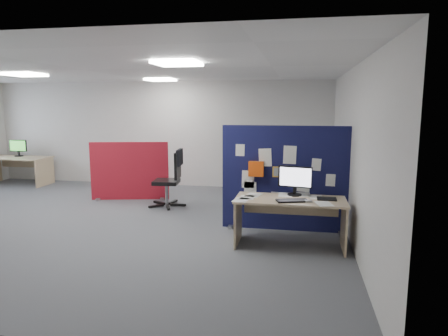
% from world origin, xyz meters
% --- Properties ---
extents(floor, '(9.00, 9.00, 0.00)m').
position_xyz_m(floor, '(0.00, 0.00, 0.00)').
color(floor, '#505257').
rests_on(floor, ground).
extents(ceiling, '(9.00, 7.00, 0.02)m').
position_xyz_m(ceiling, '(0.00, 0.00, 2.70)').
color(ceiling, white).
rests_on(ceiling, wall_back).
extents(wall_back, '(9.00, 0.02, 2.70)m').
position_xyz_m(wall_back, '(0.00, 3.50, 1.35)').
color(wall_back, silver).
rests_on(wall_back, floor).
extents(wall_right, '(0.02, 7.00, 2.70)m').
position_xyz_m(wall_right, '(4.50, 0.00, 1.35)').
color(wall_right, silver).
rests_on(wall_right, floor).
extents(ceiling_lights, '(4.10, 4.10, 0.04)m').
position_xyz_m(ceiling_lights, '(0.33, 0.67, 2.67)').
color(ceiling_lights, white).
rests_on(ceiling_lights, ceiling).
extents(navy_divider, '(2.14, 0.30, 1.77)m').
position_xyz_m(navy_divider, '(3.47, 0.18, 0.88)').
color(navy_divider, '#12103C').
rests_on(navy_divider, floor).
extents(main_desk, '(1.62, 0.72, 0.73)m').
position_xyz_m(main_desk, '(3.58, -0.57, 0.55)').
color(main_desk, tan).
rests_on(main_desk, floor).
extents(monitor_main, '(0.51, 0.22, 0.45)m').
position_xyz_m(monitor_main, '(3.64, -0.37, 0.98)').
color(monitor_main, black).
rests_on(monitor_main, main_desk).
extents(keyboard, '(0.48, 0.30, 0.02)m').
position_xyz_m(keyboard, '(3.61, -0.77, 0.74)').
color(keyboard, black).
rests_on(keyboard, main_desk).
extents(mouse, '(0.11, 0.09, 0.03)m').
position_xyz_m(mouse, '(3.84, -0.78, 0.74)').
color(mouse, gray).
rests_on(mouse, main_desk).
extents(paper_tray, '(0.28, 0.22, 0.01)m').
position_xyz_m(paper_tray, '(4.11, -0.54, 0.74)').
color(paper_tray, black).
rests_on(paper_tray, main_desk).
extents(red_divider, '(1.69, 0.44, 1.29)m').
position_xyz_m(red_divider, '(-0.01, 1.76, 0.64)').
color(red_divider, '#A71519').
rests_on(red_divider, floor).
extents(second_desk, '(1.69, 0.85, 0.73)m').
position_xyz_m(second_desk, '(-3.68, 2.85, 0.56)').
color(second_desk, tan).
rests_on(second_desk, floor).
extents(monitor_second, '(0.49, 0.22, 0.44)m').
position_xyz_m(monitor_second, '(-3.74, 2.99, 0.97)').
color(monitor_second, black).
rests_on(monitor_second, second_desk).
extents(office_chair, '(0.77, 0.78, 1.18)m').
position_xyz_m(office_chair, '(1.12, 1.31, 0.67)').
color(office_chair, black).
rests_on(office_chair, floor).
extents(desk_papers, '(1.44, 0.86, 0.00)m').
position_xyz_m(desk_papers, '(3.45, -0.55, 0.73)').
color(desk_papers, white).
rests_on(desk_papers, main_desk).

